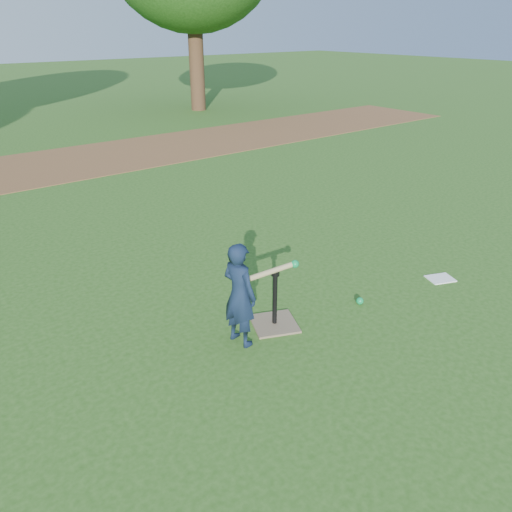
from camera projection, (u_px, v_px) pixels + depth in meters
ground at (282, 310)px, 5.26m from camera, size 80.00×80.00×0.00m
dirt_strip at (52, 165)px, 10.61m from camera, size 24.00×3.00×0.01m
child at (239, 295)px, 4.53m from camera, size 0.30×0.40×1.02m
wiffle_ball_ground at (360, 301)px, 5.35m from camera, size 0.08×0.08×0.08m
clipboard at (440, 279)px, 5.89m from camera, size 0.36×0.33×0.01m
batting_tee at (275, 315)px, 4.96m from camera, size 0.57×0.57×0.61m
swing_action at (271, 272)px, 4.67m from camera, size 0.70×0.11×0.08m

